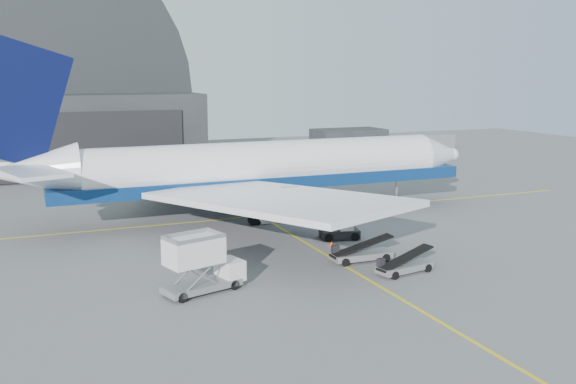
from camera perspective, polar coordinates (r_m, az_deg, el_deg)
name	(u,v)px	position (r m, az deg, el deg)	size (l,w,h in m)	color
ground	(347,267)	(50.79, 5.31, -6.69)	(200.00, 200.00, 0.00)	#565659
taxi_lines	(286,231)	(61.86, -0.16, -3.51)	(80.00, 42.12, 0.02)	gold
hangar	(27,109)	(107.95, -22.19, 6.82)	(50.00, 28.30, 28.00)	black
distant_bldg_a	(348,149)	(130.82, 5.39, 3.85)	(14.00, 8.00, 4.00)	black
distant_bldg_b	(430,147)	(136.26, 12.53, 3.91)	(8.00, 6.00, 2.80)	slate
airliner	(249,169)	(66.86, -3.51, 2.06)	(52.89, 51.28, 18.56)	white
catering_truck	(201,265)	(44.79, -7.78, -6.42)	(6.14, 3.66, 3.97)	slate
pushback_tug	(341,232)	(59.21, 4.70, -3.59)	(3.83, 2.71, 1.62)	black
belt_loader_a	(404,266)	(49.78, 10.28, -6.48)	(5.06, 2.44, 1.89)	slate
belt_loader_b	(361,254)	(52.30, 6.47, -5.50)	(5.33, 1.99, 2.02)	slate
traffic_cone	(331,243)	(56.70, 3.88, -4.58)	(0.36, 0.36, 0.52)	#F33F07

